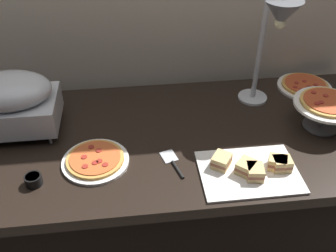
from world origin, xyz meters
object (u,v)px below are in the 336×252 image
(chafing_dish, at_px, (11,101))
(pizza_plate_front, at_px, (305,86))
(heat_lamp, at_px, (276,25))
(sandwich_platter, at_px, (252,169))
(pizza_plate_center, at_px, (95,160))
(sauce_cup_near, at_px, (33,180))
(serving_spatula, at_px, (173,163))
(pizza_plate_raised_stand, at_px, (326,106))

(chafing_dish, xyz_separation_m, pizza_plate_front, (1.38, 0.19, -0.14))
(heat_lamp, relative_size, sandwich_platter, 1.47)
(pizza_plate_center, relative_size, sauce_cup_near, 4.17)
(chafing_dish, bearing_deg, heat_lamp, -0.14)
(heat_lamp, distance_m, serving_spatula, 0.68)
(heat_lamp, distance_m, sauce_cup_near, 1.11)
(pizza_plate_center, height_order, pizza_plate_raised_stand, pizza_plate_raised_stand)
(pizza_plate_front, xyz_separation_m, sandwich_platter, (-0.45, -0.57, 0.01))
(sauce_cup_near, bearing_deg, heat_lamp, 19.21)
(chafing_dish, height_order, heat_lamp, heat_lamp)
(heat_lamp, height_order, pizza_plate_center, heat_lamp)
(pizza_plate_front, relative_size, pizza_plate_raised_stand, 0.98)
(chafing_dish, height_order, pizza_plate_center, chafing_dish)
(heat_lamp, distance_m, pizza_plate_raised_stand, 0.42)
(sauce_cup_near, xyz_separation_m, serving_spatula, (0.52, 0.05, -0.02))
(pizza_plate_center, relative_size, sandwich_platter, 0.70)
(sauce_cup_near, bearing_deg, chafing_dish, 108.73)
(chafing_dish, xyz_separation_m, serving_spatula, (0.64, -0.29, -0.15))
(heat_lamp, xyz_separation_m, serving_spatula, (-0.45, -0.29, -0.43))
(chafing_dish, height_order, sandwich_platter, chafing_dish)
(pizza_plate_front, xyz_separation_m, pizza_plate_raised_stand, (-0.06, -0.32, 0.10))
(pizza_plate_front, relative_size, sandwich_platter, 0.72)
(heat_lamp, xyz_separation_m, pizza_plate_front, (0.29, 0.19, -0.42))
(pizza_plate_center, distance_m, pizza_plate_raised_stand, 1.00)
(pizza_plate_raised_stand, bearing_deg, sandwich_platter, -147.39)
(chafing_dish, xyz_separation_m, heat_lamp, (1.09, -0.00, 0.28))
(chafing_dish, relative_size, sandwich_platter, 0.97)
(pizza_plate_center, bearing_deg, pizza_plate_front, 22.84)
(chafing_dish, xyz_separation_m, pizza_plate_center, (0.34, -0.25, -0.14))
(pizza_plate_front, bearing_deg, pizza_plate_center, -157.16)
(pizza_plate_front, distance_m, sandwich_platter, 0.72)
(heat_lamp, distance_m, sandwich_platter, 0.58)
(pizza_plate_raised_stand, xyz_separation_m, serving_spatula, (-0.68, -0.16, -0.11))
(heat_lamp, bearing_deg, pizza_plate_front, 33.28)
(pizza_plate_raised_stand, bearing_deg, sauce_cup_near, -169.96)
(serving_spatula, bearing_deg, sauce_cup_near, -174.48)
(pizza_plate_center, bearing_deg, serving_spatula, -7.64)
(chafing_dish, distance_m, serving_spatula, 0.72)
(pizza_plate_center, height_order, sandwich_platter, sandwich_platter)
(heat_lamp, height_order, sauce_cup_near, heat_lamp)
(serving_spatula, bearing_deg, sandwich_platter, -16.48)
(sauce_cup_near, relative_size, serving_spatula, 0.37)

